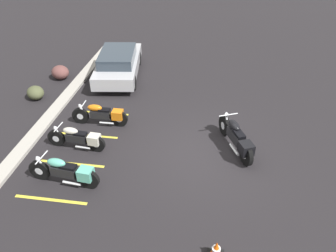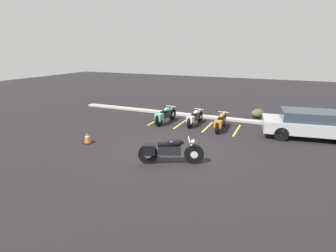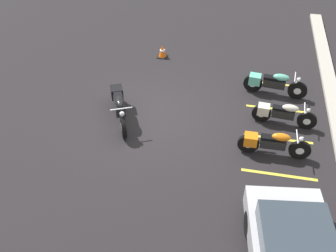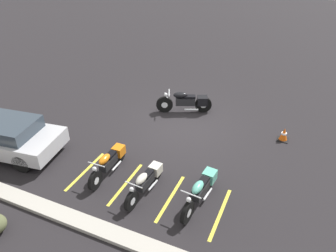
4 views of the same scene
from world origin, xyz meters
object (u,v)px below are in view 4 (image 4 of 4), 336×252
object	(u,v)px
parked_bike_1	(146,181)
car_silver	(1,135)
motorcycle_black_featured	(187,102)
parked_bike_2	(109,161)
parked_bike_0	(201,189)
traffic_cone	(284,134)

from	to	relation	value
parked_bike_1	car_silver	xyz separation A→B (m)	(5.61, 0.18, 0.26)
parked_bike_1	car_silver	bearing A→B (deg)	-83.84
motorcycle_black_featured	car_silver	world-z (taller)	car_silver
parked_bike_2	car_silver	xyz separation A→B (m)	(4.11, 0.51, 0.24)
car_silver	parked_bike_1	bearing A→B (deg)	173.99
parked_bike_0	car_silver	bearing A→B (deg)	-80.76
motorcycle_black_featured	traffic_cone	bearing A→B (deg)	148.82
parked_bike_2	parked_bike_0	bearing A→B (deg)	88.55
motorcycle_black_featured	parked_bike_2	size ratio (longest dim) A/B	1.07
motorcycle_black_featured	parked_bike_1	bearing A→B (deg)	73.83
motorcycle_black_featured	parked_bike_1	world-z (taller)	motorcycle_black_featured
traffic_cone	motorcycle_black_featured	bearing A→B (deg)	-7.56
parked_bike_1	traffic_cone	distance (m)	5.75
car_silver	traffic_cone	xyz separation A→B (m)	(-9.07, -4.77, -0.44)
parked_bike_1	car_silver	world-z (taller)	car_silver
traffic_cone	car_silver	bearing A→B (deg)	27.73
parked_bike_0	car_silver	distance (m)	7.28
motorcycle_black_featured	parked_bike_1	distance (m)	5.18
parked_bike_0	car_silver	world-z (taller)	car_silver
parked_bike_2	traffic_cone	distance (m)	6.54
parked_bike_0	car_silver	xyz separation A→B (m)	(7.26, 0.46, 0.22)
motorcycle_black_featured	parked_bike_1	size ratio (longest dim) A/B	1.10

